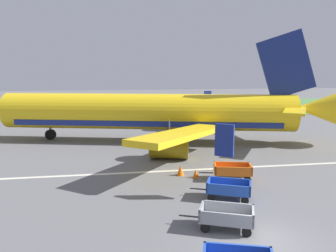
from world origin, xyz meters
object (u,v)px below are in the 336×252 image
object	(u,v)px
baggage_cart_fourth_in_row	(229,189)
baggage_cart_far_end	(232,171)
airplane	(157,113)
baggage_cart_third_in_row	(226,217)
traffic_cone_near_plane	(196,173)
traffic_cone_mid_apron	(180,170)

from	to	relation	value
baggage_cart_fourth_in_row	baggage_cart_far_end	distance (m)	3.56
baggage_cart_fourth_in_row	airplane	bearing A→B (deg)	97.80
baggage_cart_third_in_row	traffic_cone_near_plane	distance (m)	7.66
baggage_cart_far_end	traffic_cone_mid_apron	xyz separation A→B (m)	(-3.34, 1.46, -0.25)
baggage_cart_far_end	traffic_cone_near_plane	distance (m)	2.52
traffic_cone_near_plane	traffic_cone_mid_apron	world-z (taller)	traffic_cone_mid_apron
baggage_cart_far_end	traffic_cone_near_plane	bearing A→B (deg)	160.21
baggage_cart_far_end	traffic_cone_mid_apron	distance (m)	3.65
baggage_cart_third_in_row	traffic_cone_mid_apron	size ratio (longest dim) A/B	4.99
baggage_cart_third_in_row	traffic_cone_near_plane	size ratio (longest dim) A/B	6.14
airplane	traffic_cone_mid_apron	world-z (taller)	airplane
traffic_cone_near_plane	traffic_cone_mid_apron	size ratio (longest dim) A/B	0.81
airplane	baggage_cart_fourth_in_row	world-z (taller)	airplane
baggage_cart_third_in_row	baggage_cart_fourth_in_row	distance (m)	3.77
baggage_cart_far_end	traffic_cone_mid_apron	size ratio (longest dim) A/B	5.08
baggage_cart_far_end	traffic_cone_mid_apron	bearing A→B (deg)	156.37
baggage_cart_fourth_in_row	traffic_cone_mid_apron	xyz separation A→B (m)	(-1.93, 4.73, -0.25)
baggage_cart_fourth_in_row	traffic_cone_near_plane	world-z (taller)	baggage_cart_fourth_in_row
baggage_cart_third_in_row	traffic_cone_mid_apron	bearing A→B (deg)	94.08
airplane	baggage_cart_third_in_row	bearing A→B (deg)	-87.47
baggage_cart_fourth_in_row	baggage_cart_third_in_row	bearing A→B (deg)	-110.86
airplane	baggage_cart_far_end	bearing A→B (deg)	-74.31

